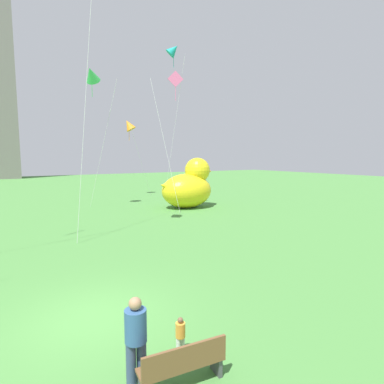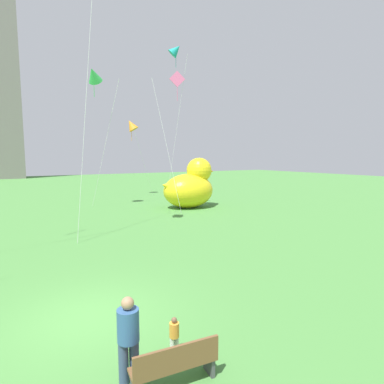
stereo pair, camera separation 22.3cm
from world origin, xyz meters
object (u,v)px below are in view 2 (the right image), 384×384
kite_teal (176,50)px  kite_green (94,75)px  person_child (174,334)px  giant_inflatable_duck (190,186)px  park_bench (175,364)px  kite_pink (176,85)px  person_adult (128,336)px  kite_orange (131,125)px

kite_teal → kite_green: 10.55m
person_child → giant_inflatable_duck: size_ratio=0.17×
park_bench → person_child: bearing=63.8°
giant_inflatable_duck → person_child: bearing=-121.2°
park_bench → kite_pink: bearing=62.1°
park_bench → kite_green: size_ratio=0.15×
person_adult → park_bench: bearing=-39.5°
kite_teal → kite_green: (-9.05, -3.31, -4.28)m
giant_inflatable_duck → kite_teal: (1.97, 6.28, 13.20)m
giant_inflatable_duck → park_bench: bearing=-121.0°
person_adult → giant_inflatable_duck: bearing=56.6°
kite_pink → person_adult: bearing=-120.4°
park_bench → kite_teal: bearing=62.3°
kite_orange → kite_pink: (0.04, -10.53, 2.28)m
giant_inflatable_duck → kite_green: kite_green is taller
kite_orange → person_child: bearing=-108.1°
park_bench → kite_orange: bearing=71.7°
person_adult → kite_pink: (10.16, 17.30, 9.10)m
person_adult → kite_teal: 30.70m
kite_orange → kite_pink: kite_pink is taller
park_bench → person_child: (0.42, 0.86, 0.01)m
park_bench → kite_pink: kite_pink is taller
kite_teal → kite_green: size_ratio=1.37×
park_bench → giant_inflatable_duck: (10.81, 18.03, 1.33)m
person_child → person_adult: bearing=-166.2°
park_bench → person_child: park_bench is taller
person_child → kite_green: bearing=80.7°
park_bench → person_child: size_ratio=1.96×
person_child → kite_teal: 30.23m
person_adult → kite_orange: bearing=70.0°
person_child → kite_orange: (8.99, 27.56, 7.28)m
kite_green → person_adult: bearing=-102.3°
person_adult → kite_teal: (13.49, 23.73, 14.06)m
giant_inflatable_duck → kite_green: (-7.08, 2.97, 8.91)m
person_child → giant_inflatable_duck: 20.12m
kite_orange → kite_green: (-5.68, -7.41, 2.96)m
park_bench → giant_inflatable_duck: size_ratio=0.34×
person_child → kite_pink: kite_pink is taller
person_child → kite_green: (3.31, 20.14, 10.24)m
giant_inflatable_duck → kite_pink: (-1.36, -0.15, 8.24)m
park_bench → kite_green: bearing=79.9°
park_bench → kite_orange: kite_orange is taller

